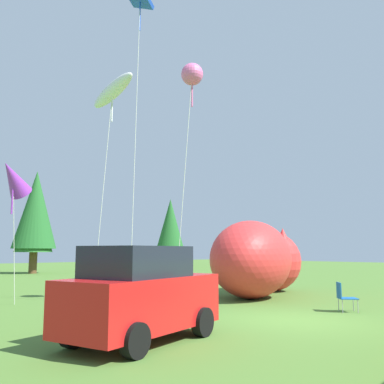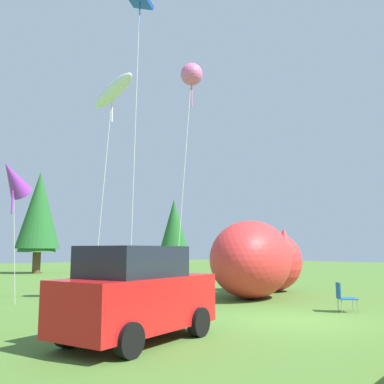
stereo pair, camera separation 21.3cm
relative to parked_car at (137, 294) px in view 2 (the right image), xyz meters
name	(u,v)px [view 2 (the right image)]	position (x,y,z in m)	size (l,w,h in m)	color
ground_plane	(292,321)	(4.85, -0.60, -1.00)	(120.00, 120.00, 0.00)	#4C752D
parked_car	(137,294)	(0.00, 0.00, 0.00)	(4.13, 2.54, 2.03)	red
folding_chair	(343,295)	(7.48, -0.76, -0.48)	(0.78, 0.78, 0.92)	#1959A5
inflatable_cat	(258,262)	(9.25, 4.06, 0.46)	(7.44, 5.14, 3.17)	red
kite_pink_octopus	(192,75)	(5.13, 3.85, 7.65)	(1.11, 0.85, 9.12)	silver
kite_purple_delta	(14,179)	(0.08, 7.89, 3.52)	(1.70, 1.44, 5.29)	silver
kite_blue_box	(140,8)	(3.76, 5.44, 10.60)	(1.24, 1.25, 12.14)	silver
kite_white_ghost	(113,92)	(3.53, 6.93, 7.43)	(0.97, 2.96, 9.06)	silver
horizon_tree_east	(38,219)	(9.69, 28.44, 3.64)	(3.17, 3.17, 7.56)	brown
horizon_tree_west	(174,225)	(29.53, 33.73, 4.18)	(3.54, 3.54, 8.45)	brown
horizon_tree_northeast	(39,210)	(9.78, 28.57, 4.42)	(3.70, 3.70, 8.84)	brown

